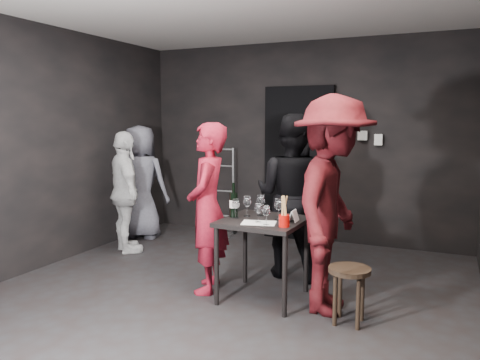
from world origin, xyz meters
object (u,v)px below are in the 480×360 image
at_px(stool, 349,279).
at_px(bystander_grey, 141,179).
at_px(server_red, 208,201).
at_px(breadstick_cup, 284,212).
at_px(bystander_cream, 125,192).
at_px(wine_bottle, 234,204).
at_px(hand_truck, 220,219).
at_px(tasting_table, 263,230).
at_px(woman_black, 292,184).
at_px(man_maroon, 333,179).

height_order(stool, bystander_grey, bystander_grey).
distance_m(server_red, breadstick_cup, 0.86).
xyz_separation_m(bystander_cream, breadstick_cup, (2.40, -0.94, 0.11)).
relative_size(stool, wine_bottle, 1.46).
xyz_separation_m(hand_truck, tasting_table, (1.46, -2.04, 0.43)).
height_order(woman_black, breadstick_cup, woman_black).
relative_size(server_red, man_maroon, 0.76).
bearing_deg(breadstick_cup, stool, -1.82).
bearing_deg(man_maroon, wine_bottle, 88.80).
bearing_deg(breadstick_cup, man_maroon, 27.21).
bearing_deg(breadstick_cup, tasting_table, 142.99).
height_order(stool, wine_bottle, wine_bottle).
bearing_deg(bystander_grey, hand_truck, -153.20).
bearing_deg(bystander_grey, man_maroon, 146.75).
bearing_deg(stool, man_maroon, 134.91).
distance_m(man_maroon, bystander_grey, 3.35).
distance_m(bystander_cream, breadstick_cup, 2.58).
bearing_deg(tasting_table, woman_black, 87.40).
bearing_deg(hand_truck, server_red, -71.32).
bearing_deg(bystander_grey, woman_black, 156.62).
distance_m(bystander_grey, wine_bottle, 2.53).
relative_size(server_red, bystander_cream, 1.16).
distance_m(tasting_table, man_maroon, 0.81).
distance_m(hand_truck, stool, 3.23).
relative_size(man_maroon, bystander_cream, 1.52).
bearing_deg(woman_black, breadstick_cup, 110.27).
distance_m(woman_black, breadstick_cup, 0.98).
bearing_deg(woman_black, man_maroon, 134.53).
xyz_separation_m(man_maroon, bystander_grey, (-3.01, 1.43, -0.33)).
height_order(server_red, bystander_grey, server_red).
distance_m(wine_bottle, breadstick_cup, 0.59).
bearing_deg(wine_bottle, man_maroon, -0.15).
bearing_deg(hand_truck, woman_black, -45.85).
bearing_deg(hand_truck, breadstick_cup, -57.19).
relative_size(bystander_cream, bystander_grey, 0.92).
height_order(tasting_table, stool, tasting_table).
distance_m(bystander_cream, bystander_grey, 0.72).
relative_size(woman_black, breadstick_cup, 6.88).
bearing_deg(stool, bystander_grey, 153.11).
distance_m(bystander_grey, breadstick_cup, 3.10).
bearing_deg(man_maroon, woman_black, 37.28).
relative_size(stool, woman_black, 0.24).
relative_size(man_maroon, breadstick_cup, 8.13).
xyz_separation_m(server_red, man_maroon, (1.20, -0.00, 0.28)).
xyz_separation_m(tasting_table, stool, (0.84, -0.22, -0.28)).
relative_size(woman_black, wine_bottle, 6.10).
bearing_deg(server_red, breadstick_cup, 59.17).
bearing_deg(tasting_table, man_maroon, -1.56).
xyz_separation_m(hand_truck, server_red, (0.90, -2.06, 0.66)).
bearing_deg(hand_truck, wine_bottle, -65.21).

